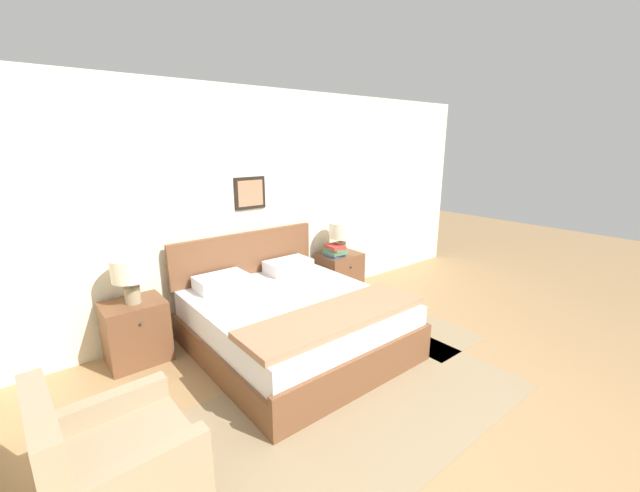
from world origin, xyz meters
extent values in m
plane|color=#99754C|center=(0.00, 0.00, 0.00)|extent=(16.00, 16.00, 0.00)
cube|color=beige|center=(0.00, 2.82, 1.30)|extent=(7.47, 0.06, 2.60)
cube|color=black|center=(0.00, 2.78, 1.45)|extent=(0.38, 0.02, 0.36)
cube|color=#9E7051|center=(0.00, 2.76, 1.45)|extent=(0.31, 0.00, 0.29)
cube|color=#897556|center=(-0.25, 0.73, 0.00)|extent=(2.74, 1.60, 0.01)
cube|color=#897556|center=(1.17, 1.33, 0.00)|extent=(0.80, 1.35, 0.01)
cube|color=brown|center=(-0.13, 1.76, 0.14)|extent=(1.76, 1.94, 0.28)
cube|color=brown|center=(-0.13, 0.81, 0.32)|extent=(1.76, 0.06, 0.08)
cube|color=silver|center=(-0.13, 1.76, 0.41)|extent=(1.69, 1.87, 0.26)
cube|color=brown|center=(-0.13, 2.70, 0.78)|extent=(1.76, 0.06, 0.49)
cube|color=#9E7051|center=(-0.13, 1.16, 0.57)|extent=(1.72, 0.54, 0.06)
cube|color=silver|center=(-0.55, 2.47, 0.61)|extent=(0.52, 0.32, 0.14)
cube|color=silver|center=(0.29, 2.47, 0.61)|extent=(0.52, 0.32, 0.14)
cube|color=#998466|center=(-1.90, 0.92, 0.21)|extent=(0.76, 0.74, 0.41)
cube|color=#998466|center=(-2.21, 0.91, 0.62)|extent=(0.14, 0.73, 0.42)
cube|color=#998466|center=(-1.91, 1.23, 0.48)|extent=(0.74, 0.12, 0.14)
cube|color=#998466|center=(-1.89, 0.61, 0.48)|extent=(0.74, 0.12, 0.14)
cube|color=brown|center=(-1.41, 2.52, 0.30)|extent=(0.53, 0.43, 0.59)
sphere|color=#332D28|center=(-1.41, 2.30, 0.46)|extent=(0.02, 0.02, 0.02)
cube|color=brown|center=(1.15, 2.52, 0.30)|extent=(0.53, 0.43, 0.59)
sphere|color=#332D28|center=(1.15, 2.30, 0.46)|extent=(0.02, 0.02, 0.02)
cylinder|color=gray|center=(-1.40, 2.50, 0.67)|extent=(0.14, 0.14, 0.16)
cylinder|color=gray|center=(-1.40, 2.50, 0.78)|extent=(0.02, 0.02, 0.06)
cylinder|color=beige|center=(-1.40, 2.50, 0.91)|extent=(0.31, 0.31, 0.20)
cylinder|color=gray|center=(1.15, 2.50, 0.67)|extent=(0.14, 0.14, 0.16)
cylinder|color=gray|center=(1.15, 2.50, 0.78)|extent=(0.02, 0.02, 0.06)
cylinder|color=beige|center=(1.15, 2.50, 0.91)|extent=(0.31, 0.31, 0.20)
cube|color=#335693|center=(1.03, 2.48, 0.61)|extent=(0.22, 0.22, 0.03)
cube|color=#4C7551|center=(1.03, 2.48, 0.65)|extent=(0.23, 0.26, 0.04)
cube|color=#4C7551|center=(1.03, 2.48, 0.68)|extent=(0.20, 0.27, 0.03)
cube|color=#B7332D|center=(1.03, 2.48, 0.72)|extent=(0.21, 0.27, 0.04)
camera|label=1|loc=(-2.18, -1.15, 2.03)|focal=22.00mm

